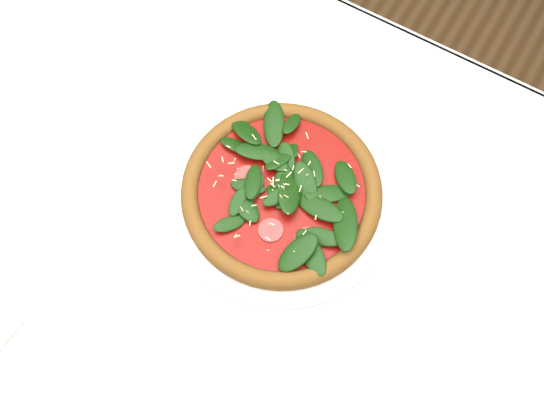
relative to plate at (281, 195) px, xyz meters
The scene contains 4 objects.
ground 0.76m from the plate, 138.29° to the right, with size 6.00×6.00×0.00m, color brown.
dining_table 0.14m from the plate, 138.29° to the right, with size 1.21×0.81×0.75m.
plate is the anchor object (origin of this frame).
pizza 0.02m from the plate, 90.00° to the right, with size 0.30×0.30×0.03m.
Camera 1 is at (0.22, -0.22, 1.51)m, focal length 40.00 mm.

